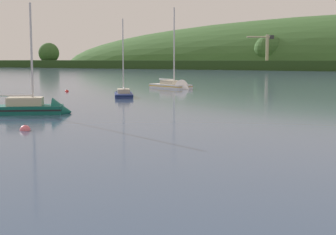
{
  "coord_description": "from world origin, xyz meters",
  "views": [
    {
      "loc": [
        8.58,
        -2.15,
        4.71
      ],
      "look_at": [
        -7.81,
        26.96,
        0.86
      ],
      "focal_mm": 53.87,
      "sensor_mm": 36.0,
      "label": 1
    }
  ],
  "objects": [
    {
      "name": "dockside_crane",
      "position": [
        -66.72,
        224.49,
        7.7
      ],
      "size": [
        10.83,
        8.64,
        16.16
      ],
      "rotation": [
        0.0,
        0.0,
        3.79
      ],
      "color": "#4C4C51",
      "rests_on": "ground"
    },
    {
      "name": "sailboat_near_mooring",
      "position": [
        -31.02,
        70.48,
        0.13
      ],
      "size": [
        9.09,
        6.15,
        14.66
      ],
      "rotation": [
        0.0,
        0.0,
        5.9
      ],
      "color": "white",
      "rests_on": "ground"
    },
    {
      "name": "sailboat_far_left",
      "position": [
        -27.94,
        51.08,
        0.13
      ],
      "size": [
        5.59,
        6.59,
        10.89
      ],
      "rotation": [
        0.0,
        0.0,
        2.2
      ],
      "color": "navy",
      "rests_on": "ground"
    },
    {
      "name": "sailboat_outer_reach",
      "position": [
        -23.06,
        30.25,
        0.28
      ],
      "size": [
        7.58,
        6.5,
        10.68
      ],
      "rotation": [
        0.0,
        0.0,
        0.63
      ],
      "color": "#0F564C",
      "rests_on": "ground"
    },
    {
      "name": "mooring_buoy_foreground",
      "position": [
        -16.13,
        22.24,
        0.0
      ],
      "size": [
        0.72,
        0.72,
        0.8
      ],
      "color": "#E06675",
      "rests_on": "ground"
    },
    {
      "name": "mooring_buoy_far_upstream",
      "position": [
        -40.85,
        55.2,
        0.0
      ],
      "size": [
        0.55,
        0.55,
        0.63
      ],
      "color": "red",
      "rests_on": "ground"
    }
  ]
}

